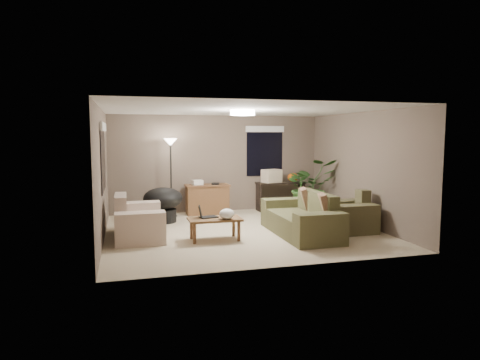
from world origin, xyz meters
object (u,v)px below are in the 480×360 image
object	(u,v)px
desk	(207,199)
cat_scratching_post	(328,208)
console_table	(280,194)
main_sofa	(302,220)
coffee_table	(215,221)
floor_lamp	(171,151)
houseplant	(310,192)
papasan_chair	(163,202)
loveseat	(137,222)
armchair	(348,217)

from	to	relation	value
desk	cat_scratching_post	xyz separation A→B (m)	(2.79, -1.09, -0.16)
console_table	cat_scratching_post	world-z (taller)	console_table
main_sofa	coffee_table	size ratio (longest dim) A/B	2.20
floor_lamp	houseplant	bearing A→B (deg)	-9.32
coffee_table	console_table	distance (m)	3.61
papasan_chair	cat_scratching_post	size ratio (longest dim) A/B	1.88
loveseat	papasan_chair	world-z (taller)	loveseat
houseplant	armchair	bearing A→B (deg)	-91.62
desk	floor_lamp	distance (m)	1.52
main_sofa	loveseat	size ratio (longest dim) A/B	1.38
coffee_table	console_table	world-z (taller)	console_table
loveseat	coffee_table	bearing A→B (deg)	-23.22
loveseat	coffee_table	xyz separation A→B (m)	(1.41, -0.61, 0.06)
cat_scratching_post	armchair	bearing A→B (deg)	-101.99
main_sofa	papasan_chair	bearing A→B (deg)	142.52
loveseat	armchair	distance (m)	4.28
loveseat	cat_scratching_post	bearing A→B (deg)	12.41
console_table	cat_scratching_post	size ratio (longest dim) A/B	2.60
coffee_table	floor_lamp	world-z (taller)	floor_lamp
loveseat	floor_lamp	xyz separation A→B (m)	(0.87, 2.01, 1.30)
houseplant	coffee_table	bearing A→B (deg)	-144.51
desk	main_sofa	bearing A→B (deg)	-62.46
desk	papasan_chair	xyz separation A→B (m)	(-1.17, -0.74, 0.09)
loveseat	coffee_table	world-z (taller)	loveseat
armchair	papasan_chair	size ratio (longest dim) A/B	1.07
papasan_chair	houseplant	size ratio (longest dim) A/B	0.67
desk	floor_lamp	world-z (taller)	floor_lamp
armchair	desk	world-z (taller)	armchair
coffee_table	houseplant	size ratio (longest dim) A/B	0.71
papasan_chair	houseplant	xyz separation A→B (m)	(3.68, 0.09, 0.08)
loveseat	armchair	size ratio (longest dim) A/B	1.60
desk	floor_lamp	size ratio (longest dim) A/B	0.58
main_sofa	loveseat	bearing A→B (deg)	168.93
houseplant	cat_scratching_post	bearing A→B (deg)	-57.93
desk	console_table	distance (m)	1.98
console_table	cat_scratching_post	distance (m)	1.41
desk	houseplant	size ratio (longest dim) A/B	0.78
loveseat	coffee_table	size ratio (longest dim) A/B	1.60
main_sofa	console_table	bearing A→B (deg)	78.54
desk	cat_scratching_post	distance (m)	3.00
desk	floor_lamp	bearing A→B (deg)	-174.77
armchair	coffee_table	distance (m)	2.83
main_sofa	cat_scratching_post	distance (m)	2.13
main_sofa	coffee_table	distance (m)	1.79
armchair	cat_scratching_post	size ratio (longest dim) A/B	2.00
coffee_table	armchair	bearing A→B (deg)	0.77
floor_lamp	loveseat	bearing A→B (deg)	-113.44
floor_lamp	cat_scratching_post	bearing A→B (deg)	-15.19
desk	coffee_table	bearing A→B (deg)	-97.75
coffee_table	papasan_chair	world-z (taller)	papasan_chair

